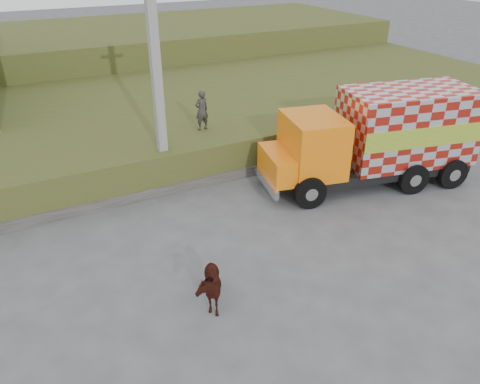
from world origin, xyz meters
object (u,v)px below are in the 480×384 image
cargo_truck (380,137)px  cow (207,284)px  utility_pole (157,77)px  pedestrian (202,110)px

cargo_truck → cow: size_ratio=5.46×
utility_pole → cargo_truck: bearing=-23.5°
utility_pole → pedestrian: bearing=30.7°
utility_pole → pedestrian: (2.05, 1.22, -1.80)m
utility_pole → cargo_truck: 8.12m
cargo_truck → cow: cargo_truck is taller
cow → cargo_truck: bearing=39.9°
utility_pole → cow: size_ratio=5.43×
cargo_truck → pedestrian: 6.70m
utility_pole → cow: utility_pole is taller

